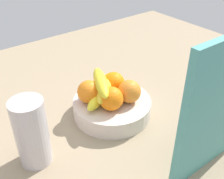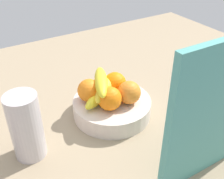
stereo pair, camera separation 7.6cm
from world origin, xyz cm
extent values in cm
cube|color=gray|center=(0.00, 0.00, -1.50)|extent=(180.00, 140.00, 3.00)
cylinder|color=beige|center=(-1.18, 0.89, 2.74)|extent=(24.78, 24.78, 5.47)
sphere|color=orange|center=(-5.07, 4.56, 9.09)|extent=(7.24, 7.24, 7.24)
sphere|color=orange|center=(-4.25, -2.25, 9.09)|extent=(7.24, 7.24, 7.24)
sphere|color=orange|center=(4.83, -2.85, 9.09)|extent=(7.24, 7.24, 7.24)
sphere|color=orange|center=(1.67, 4.22, 9.09)|extent=(7.24, 7.24, 7.24)
ellipsoid|color=yellow|center=(1.49, -1.09, 7.47)|extent=(16.83, 11.68, 4.00)
ellipsoid|color=yellow|center=(0.43, -1.07, 9.67)|extent=(15.15, 14.53, 4.00)
ellipsoid|color=yellow|center=(1.28, -1.47, 11.87)|extent=(11.11, 17.02, 4.00)
cube|color=teal|center=(-9.11, 31.95, 18.00)|extent=(28.02, 2.15, 36.00)
cylinder|color=beige|center=(26.55, 4.12, 9.43)|extent=(8.35, 8.35, 18.85)
camera|label=1|loc=(42.07, 56.86, 55.64)|focal=44.09mm
camera|label=2|loc=(35.85, 61.15, 55.64)|focal=44.09mm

